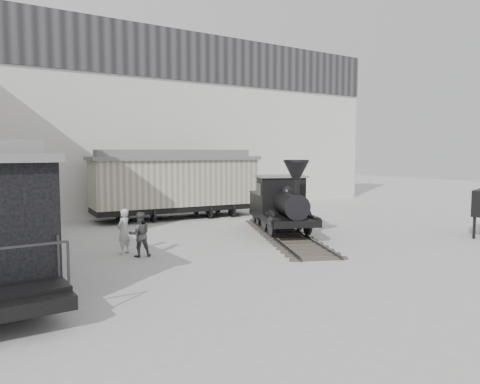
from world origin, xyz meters
TOP-DOWN VIEW (x-y plane):
  - ground at (0.00, 0.00)m, footprint 90.00×90.00m
  - north_wall at (0.00, 14.98)m, footprint 34.00×2.51m
  - locomotive at (1.49, 4.03)m, footprint 5.79×9.26m
  - boxcar at (-0.20, 11.25)m, footprint 9.54×4.01m
  - visitor_a at (-5.82, 4.10)m, footprint 0.72×0.65m
  - visitor_b at (-5.51, 3.38)m, footprint 0.89×0.76m

SIDE VIEW (x-z plane):
  - ground at x=0.00m, z-range 0.00..0.00m
  - visitor_b at x=-5.51m, z-range 0.00..1.59m
  - visitor_a at x=-5.82m, z-range 0.00..1.65m
  - locomotive at x=1.49m, z-range -0.43..2.85m
  - boxcar at x=-0.20m, z-range 0.09..3.88m
  - north_wall at x=0.00m, z-range 0.05..11.05m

